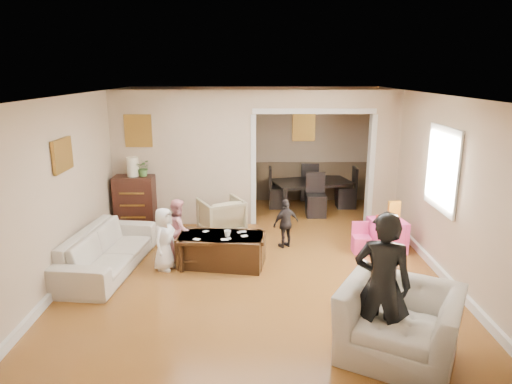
{
  "coord_description": "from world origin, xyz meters",
  "views": [
    {
      "loc": [
        -0.05,
        -6.97,
        2.94
      ],
      "look_at": [
        0.0,
        0.2,
        1.05
      ],
      "focal_mm": 32.38,
      "sensor_mm": 36.0,
      "label": 1
    }
  ],
  "objects_px": {
    "adult_person": "(382,286)",
    "child_toddler": "(286,223)",
    "child_kneel_a": "(164,239)",
    "sofa": "(108,250)",
    "dresser": "(135,202)",
    "child_kneel_b": "(179,229)",
    "armchair_front": "(399,323)",
    "coffee_cup": "(227,233)",
    "cyan_cup": "(383,219)",
    "armchair_back": "(221,216)",
    "table_lamp": "(133,167)",
    "dining_table": "(312,194)",
    "coffee_table": "(222,250)",
    "play_table": "(387,235)"
  },
  "relations": [
    {
      "from": "adult_person",
      "to": "child_toddler",
      "type": "height_order",
      "value": "adult_person"
    },
    {
      "from": "adult_person",
      "to": "child_toddler",
      "type": "xyz_separation_m",
      "value": [
        -0.77,
        3.12,
        -0.38
      ]
    },
    {
      "from": "child_kneel_a",
      "to": "sofa",
      "type": "bearing_deg",
      "value": 110.79
    },
    {
      "from": "dresser",
      "to": "adult_person",
      "type": "distance_m",
      "value": 5.49
    },
    {
      "from": "child_kneel_a",
      "to": "child_kneel_b",
      "type": "bearing_deg",
      "value": 1.25
    },
    {
      "from": "armchair_front",
      "to": "coffee_cup",
      "type": "relative_size",
      "value": 11.15
    },
    {
      "from": "coffee_cup",
      "to": "cyan_cup",
      "type": "bearing_deg",
      "value": 13.22
    },
    {
      "from": "armchair_back",
      "to": "adult_person",
      "type": "distance_m",
      "value": 4.25
    },
    {
      "from": "table_lamp",
      "to": "coffee_cup",
      "type": "bearing_deg",
      "value": -44.52
    },
    {
      "from": "coffee_cup",
      "to": "dresser",
      "type": "bearing_deg",
      "value": 135.48
    },
    {
      "from": "dresser",
      "to": "dining_table",
      "type": "bearing_deg",
      "value": 20.88
    },
    {
      "from": "sofa",
      "to": "dining_table",
      "type": "distance_m",
      "value": 4.82
    },
    {
      "from": "armchair_front",
      "to": "dresser",
      "type": "relative_size",
      "value": 1.16
    },
    {
      "from": "armchair_back",
      "to": "dresser",
      "type": "height_order",
      "value": "dresser"
    },
    {
      "from": "coffee_table",
      "to": "adult_person",
      "type": "distance_m",
      "value": 3.04
    },
    {
      "from": "child_kneel_a",
      "to": "adult_person",
      "type": "bearing_deg",
      "value": -110.12
    },
    {
      "from": "armchair_front",
      "to": "child_kneel_b",
      "type": "height_order",
      "value": "child_kneel_b"
    },
    {
      "from": "dresser",
      "to": "dining_table",
      "type": "height_order",
      "value": "dresser"
    },
    {
      "from": "coffee_cup",
      "to": "adult_person",
      "type": "xyz_separation_m",
      "value": [
        1.72,
        -2.32,
        0.27
      ]
    },
    {
      "from": "sofa",
      "to": "child_kneel_a",
      "type": "relative_size",
      "value": 2.2
    },
    {
      "from": "armchair_back",
      "to": "sofa",
      "type": "bearing_deg",
      "value": 18.24
    },
    {
      "from": "armchair_back",
      "to": "coffee_table",
      "type": "bearing_deg",
      "value": 67.93
    },
    {
      "from": "adult_person",
      "to": "play_table",
      "type": "bearing_deg",
      "value": -88.95
    },
    {
      "from": "coffee_table",
      "to": "armchair_back",
      "type": "bearing_deg",
      "value": 93.73
    },
    {
      "from": "cyan_cup",
      "to": "child_kneel_a",
      "type": "relative_size",
      "value": 0.08
    },
    {
      "from": "adult_person",
      "to": "dresser",
      "type": "bearing_deg",
      "value": -30.88
    },
    {
      "from": "dresser",
      "to": "armchair_front",
      "type": "bearing_deg",
      "value": -47.83
    },
    {
      "from": "coffee_cup",
      "to": "dining_table",
      "type": "relative_size",
      "value": 0.06
    },
    {
      "from": "coffee_table",
      "to": "sofa",
      "type": "bearing_deg",
      "value": -174.44
    },
    {
      "from": "dresser",
      "to": "coffee_cup",
      "type": "bearing_deg",
      "value": -44.52
    },
    {
      "from": "play_table",
      "to": "adult_person",
      "type": "distance_m",
      "value": 3.16
    },
    {
      "from": "sofa",
      "to": "armchair_back",
      "type": "xyz_separation_m",
      "value": [
        1.62,
        1.57,
        0.03
      ]
    },
    {
      "from": "sofa",
      "to": "dining_table",
      "type": "relative_size",
      "value": 1.27
    },
    {
      "from": "armchair_back",
      "to": "dining_table",
      "type": "xyz_separation_m",
      "value": [
        1.89,
        1.73,
        -0.05
      ]
    },
    {
      "from": "coffee_table",
      "to": "cyan_cup",
      "type": "height_order",
      "value": "cyan_cup"
    },
    {
      "from": "dresser",
      "to": "play_table",
      "type": "bearing_deg",
      "value": -14.7
    },
    {
      "from": "dining_table",
      "to": "adult_person",
      "type": "bearing_deg",
      "value": -104.46
    },
    {
      "from": "sofa",
      "to": "child_kneel_b",
      "type": "bearing_deg",
      "value": -58.87
    },
    {
      "from": "table_lamp",
      "to": "coffee_cup",
      "type": "relative_size",
      "value": 3.4
    },
    {
      "from": "sofa",
      "to": "cyan_cup",
      "type": "bearing_deg",
      "value": -74.31
    },
    {
      "from": "armchair_front",
      "to": "adult_person",
      "type": "bearing_deg",
      "value": -157.22
    },
    {
      "from": "armchair_back",
      "to": "child_kneel_a",
      "type": "distance_m",
      "value": 1.73
    },
    {
      "from": "child_toddler",
      "to": "armchair_front",
      "type": "bearing_deg",
      "value": 76.82
    },
    {
      "from": "armchair_back",
      "to": "play_table",
      "type": "xyz_separation_m",
      "value": [
        2.83,
        -0.8,
        -0.08
      ]
    },
    {
      "from": "armchair_back",
      "to": "coffee_cup",
      "type": "height_order",
      "value": "armchair_back"
    },
    {
      "from": "armchair_back",
      "to": "cyan_cup",
      "type": "xyz_separation_m",
      "value": [
        2.73,
        -0.85,
        0.23
      ]
    },
    {
      "from": "armchair_back",
      "to": "dining_table",
      "type": "height_order",
      "value": "armchair_back"
    },
    {
      "from": "dining_table",
      "to": "adult_person",
      "type": "xyz_separation_m",
      "value": [
        0.02,
        -5.51,
        0.51
      ]
    },
    {
      "from": "cyan_cup",
      "to": "child_kneel_a",
      "type": "distance_m",
      "value": 3.56
    },
    {
      "from": "coffee_table",
      "to": "child_kneel_b",
      "type": "relative_size",
      "value": 1.32
    }
  ]
}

